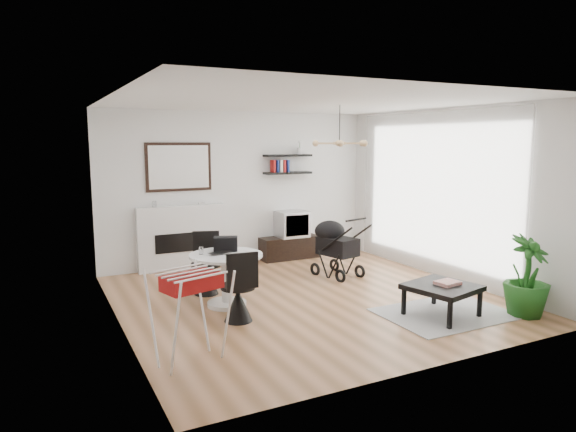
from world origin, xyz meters
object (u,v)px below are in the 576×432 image
fireplace (182,230)px  potted_plant (527,276)px  crt_tv (292,224)px  dining_table (226,272)px  tv_console (290,248)px  drying_rack (190,315)px  stroller (335,249)px  coffee_table (442,288)px

fireplace → potted_plant: 5.37m
crt_tv → dining_table: crt_tv is taller
fireplace → potted_plant: fireplace is taller
crt_tv → potted_plant: size_ratio=0.54×
tv_console → crt_tv: bearing=-4.6°
potted_plant → fireplace: bearing=127.0°
drying_rack → stroller: size_ratio=0.94×
tv_console → crt_tv: crt_tv is taller
fireplace → coffee_table: fireplace is taller
crt_tv → tv_console: bearing=175.4°
crt_tv → stroller: 1.43m
drying_rack → potted_plant: potted_plant is taller
dining_table → drying_rack: size_ratio=1.03×
fireplace → drying_rack: fireplace is taller
stroller → potted_plant: (1.11, -2.75, 0.08)m
fireplace → drying_rack: size_ratio=2.30×
tv_console → coffee_table: (0.26, -3.71, 0.15)m
coffee_table → crt_tv: bearing=93.3°
dining_table → coffee_table: bearing=-35.3°
fireplace → dining_table: (-0.01, -2.23, -0.22)m
potted_plant → tv_console: bearing=106.4°
crt_tv → drying_rack: bearing=-129.4°
stroller → fireplace: bearing=130.3°
tv_console → potted_plant: potted_plant is taller
fireplace → drying_rack: 3.88m
crt_tv → coffee_table: crt_tv is taller
tv_console → stroller: 1.44m
drying_rack → potted_plant: 4.20m
tv_console → potted_plant: size_ratio=1.09×
stroller → potted_plant: size_ratio=0.99×
tv_console → crt_tv: 0.45m
stroller → crt_tv: bearing=79.5°
fireplace → potted_plant: bearing=-53.0°
tv_console → dining_table: (-2.01, -2.10, 0.26)m
fireplace → stroller: size_ratio=2.15×
tv_console → drying_rack: size_ratio=1.18×
fireplace → coffee_table: bearing=-59.5°
fireplace → stroller: (2.12, -1.54, -0.25)m
crt_tv → fireplace: bearing=176.3°
dining_table → coffee_table: dining_table is taller
crt_tv → dining_table: (-2.05, -2.10, -0.19)m
crt_tv → coffee_table: 3.72m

